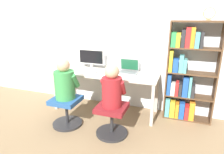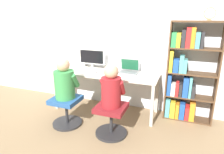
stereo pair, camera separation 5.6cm
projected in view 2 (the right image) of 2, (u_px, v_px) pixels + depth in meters
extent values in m
plane|color=#846B4C|center=(99.00, 117.00, 3.54)|extent=(14.00, 14.00, 0.00)
cube|color=silver|center=(113.00, 39.00, 3.75)|extent=(10.00, 0.05, 2.60)
cube|color=beige|center=(105.00, 74.00, 3.59)|extent=(1.90, 0.61, 0.03)
cube|color=#ADA497|center=(56.00, 91.00, 3.77)|extent=(0.05, 0.05, 0.71)
cube|color=#ADA497|center=(152.00, 106.00, 3.16)|extent=(0.05, 0.05, 0.71)
cube|color=#ADA497|center=(71.00, 83.00, 4.24)|extent=(0.05, 0.05, 0.71)
cube|color=#ADA497|center=(157.00, 94.00, 3.63)|extent=(0.05, 0.05, 0.71)
cylinder|color=beige|center=(92.00, 68.00, 3.88)|extent=(0.17, 0.17, 0.01)
cylinder|color=beige|center=(92.00, 66.00, 3.87)|extent=(0.04, 0.04, 0.08)
cube|color=beige|center=(92.00, 57.00, 3.81)|extent=(0.53, 0.02, 0.28)
cube|color=black|center=(92.00, 57.00, 3.80)|extent=(0.48, 0.01, 0.24)
cube|color=gray|center=(128.00, 73.00, 3.55)|extent=(0.36, 0.23, 0.02)
cube|color=slate|center=(128.00, 72.00, 3.54)|extent=(0.31, 0.18, 0.00)
cube|color=gray|center=(130.00, 64.00, 3.63)|extent=(0.36, 0.05, 0.23)
cube|color=#144C2D|center=(130.00, 65.00, 3.63)|extent=(0.31, 0.04, 0.19)
cube|color=#B2B2B7|center=(88.00, 71.00, 3.67)|extent=(0.39, 0.16, 0.02)
cube|color=#97979C|center=(88.00, 70.00, 3.66)|extent=(0.36, 0.13, 0.00)
ellipsoid|color=silver|center=(101.00, 72.00, 3.59)|extent=(0.06, 0.10, 0.04)
cylinder|color=#262628|center=(68.00, 123.00, 3.32)|extent=(0.48, 0.48, 0.04)
cylinder|color=#262628|center=(67.00, 112.00, 3.26)|extent=(0.05, 0.05, 0.37)
cube|color=#234C84|center=(66.00, 100.00, 3.20)|extent=(0.43, 0.43, 0.07)
cylinder|color=#262628|center=(111.00, 133.00, 3.05)|extent=(0.48, 0.48, 0.04)
cylinder|color=#262628|center=(111.00, 121.00, 2.99)|extent=(0.05, 0.05, 0.37)
cube|color=maroon|center=(111.00, 108.00, 2.92)|extent=(0.43, 0.43, 0.07)
cylinder|color=#388C47|center=(65.00, 85.00, 3.12)|extent=(0.31, 0.31, 0.45)
sphere|color=tan|center=(63.00, 65.00, 3.02)|extent=(0.21, 0.21, 0.21)
cylinder|color=#388C47|center=(59.00, 78.00, 3.21)|extent=(0.09, 0.20, 0.26)
cylinder|color=#388C47|center=(75.00, 80.00, 3.11)|extent=(0.09, 0.20, 0.26)
cylinder|color=maroon|center=(111.00, 92.00, 2.85)|extent=(0.29, 0.29, 0.43)
sphere|color=tan|center=(111.00, 71.00, 2.76)|extent=(0.21, 0.21, 0.21)
cylinder|color=maroon|center=(104.00, 85.00, 2.93)|extent=(0.08, 0.19, 0.24)
cylinder|color=maroon|center=(122.00, 88.00, 2.84)|extent=(0.08, 0.19, 0.24)
cube|color=#513823|center=(168.00, 71.00, 3.37)|extent=(0.02, 0.27, 1.66)
cube|color=#513823|center=(218.00, 76.00, 3.12)|extent=(0.02, 0.27, 1.66)
cube|color=#513823|center=(186.00, 118.00, 3.49)|extent=(0.74, 0.26, 0.02)
cube|color=#513823|center=(189.00, 96.00, 3.37)|extent=(0.74, 0.26, 0.02)
cube|color=#513823|center=(192.00, 73.00, 3.25)|extent=(0.74, 0.26, 0.02)
cube|color=#513823|center=(195.00, 48.00, 3.12)|extent=(0.74, 0.26, 0.02)
cube|color=#513823|center=(198.00, 21.00, 3.00)|extent=(0.74, 0.26, 0.02)
cube|color=teal|center=(168.00, 107.00, 3.52)|extent=(0.07, 0.19, 0.33)
cube|color=gold|center=(173.00, 109.00, 3.48)|extent=(0.08, 0.15, 0.29)
cube|color=orange|center=(177.00, 110.00, 3.48)|extent=(0.06, 0.20, 0.26)
cube|color=#1E4C9E|center=(182.00, 110.00, 3.44)|extent=(0.08, 0.19, 0.29)
cube|color=red|center=(187.00, 112.00, 3.43)|extent=(0.06, 0.21, 0.23)
cube|color=orange|center=(192.00, 111.00, 3.37)|extent=(0.08, 0.15, 0.32)
cube|color=#1E4C9E|center=(170.00, 84.00, 3.40)|extent=(0.06, 0.20, 0.35)
cube|color=silver|center=(173.00, 89.00, 3.38)|extent=(0.07, 0.16, 0.21)
cube|color=red|center=(177.00, 89.00, 3.35)|extent=(0.05, 0.16, 0.24)
cube|color=#262628|center=(181.00, 89.00, 3.36)|extent=(0.05, 0.20, 0.22)
cube|color=#1E4C9E|center=(186.00, 87.00, 3.32)|extent=(0.09, 0.21, 0.33)
cube|color=teal|center=(190.00, 87.00, 3.29)|extent=(0.04, 0.22, 0.34)
cube|color=#262628|center=(193.00, 91.00, 3.29)|extent=(0.05, 0.21, 0.21)
cube|color=gold|center=(172.00, 61.00, 3.28)|extent=(0.05, 0.21, 0.35)
cube|color=#1E4C9E|center=(176.00, 65.00, 3.25)|extent=(0.08, 0.15, 0.22)
cube|color=teal|center=(182.00, 64.00, 3.23)|extent=(0.07, 0.19, 0.28)
cube|color=teal|center=(185.00, 66.00, 3.21)|extent=(0.05, 0.17, 0.22)
cube|color=#2D8C47|center=(174.00, 39.00, 3.18)|extent=(0.08, 0.22, 0.23)
cube|color=gold|center=(179.00, 40.00, 3.13)|extent=(0.06, 0.17, 0.22)
cube|color=#262628|center=(184.00, 38.00, 3.12)|extent=(0.06, 0.21, 0.27)
cube|color=red|center=(188.00, 37.00, 3.09)|extent=(0.07, 0.22, 0.31)
cube|color=orange|center=(193.00, 38.00, 3.05)|extent=(0.06, 0.16, 0.31)
cube|color=teal|center=(198.00, 40.00, 3.03)|extent=(0.07, 0.16, 0.24)
cube|color=#262628|center=(202.00, 40.00, 3.01)|extent=(0.04, 0.17, 0.25)
cube|color=olive|center=(209.00, 20.00, 2.88)|extent=(0.06, 0.03, 0.02)
cylinder|color=olive|center=(210.00, 13.00, 2.85)|extent=(0.17, 0.02, 0.17)
cylinder|color=white|center=(210.00, 13.00, 2.84)|extent=(0.14, 0.00, 0.14)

